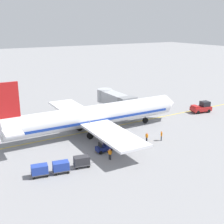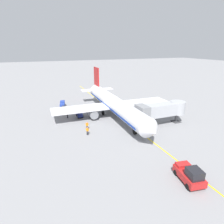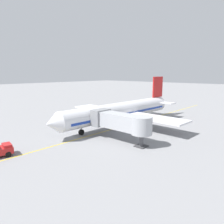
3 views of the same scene
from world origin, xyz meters
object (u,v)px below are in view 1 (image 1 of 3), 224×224
at_px(pushback_tractor, 202,107).
at_px(baggage_cart_third_in_train, 40,170).
at_px(baggage_cart_front, 82,161).
at_px(parked_airliner, 93,116).
at_px(ground_crew_wing_walker, 110,154).
at_px(ground_crew_loader, 147,137).
at_px(jet_bridge, 115,99).
at_px(ground_crew_marshaller, 161,135).
at_px(baggage_tug_lead, 104,147).
at_px(baggage_cart_second_in_train, 61,166).

distance_m(pushback_tractor, baggage_cart_third_in_train, 41.27).
height_order(pushback_tractor, baggage_cart_front, pushback_tractor).
bearing_deg(parked_airliner, ground_crew_wing_walker, -15.50).
bearing_deg(baggage_cart_third_in_train, pushback_tractor, 103.89).
relative_size(baggage_cart_front, ground_crew_loader, 1.76).
height_order(jet_bridge, baggage_cart_front, jet_bridge).
relative_size(ground_crew_wing_walker, ground_crew_marshaller, 1.00).
height_order(baggage_tug_lead, baggage_cart_third_in_train, baggage_tug_lead).
distance_m(baggage_cart_front, ground_crew_marshaller, 15.85).
relative_size(jet_bridge, baggage_cart_front, 3.99).
xyz_separation_m(baggage_cart_third_in_train, ground_crew_marshaller, (-1.51, 21.50, 0.00)).
height_order(jet_bridge, baggage_cart_second_in_train, jet_bridge).
distance_m(parked_airliner, baggage_cart_front, 13.55).
distance_m(baggage_cart_second_in_train, ground_crew_wing_walker, 7.55).
bearing_deg(pushback_tractor, baggage_cart_third_in_train, -76.11).
height_order(baggage_cart_third_in_train, ground_crew_marshaller, ground_crew_marshaller).
distance_m(jet_bridge, ground_crew_marshaller, 16.78).
xyz_separation_m(pushback_tractor, ground_crew_marshaller, (8.40, -18.57, -0.15)).
distance_m(baggage_tug_lead, ground_crew_loader, 7.93).
relative_size(jet_bridge, ground_crew_marshaller, 7.03).
height_order(jet_bridge, ground_crew_wing_walker, jet_bridge).
xyz_separation_m(jet_bridge, baggage_cart_second_in_train, (18.57, -19.73, -2.50)).
bearing_deg(jet_bridge, baggage_cart_second_in_train, -46.74).
bearing_deg(ground_crew_loader, pushback_tractor, 110.12).
relative_size(parked_airliner, ground_crew_wing_walker, 22.06).
height_order(jet_bridge, ground_crew_marshaller, jet_bridge).
bearing_deg(baggage_cart_front, ground_crew_loader, 101.07).
relative_size(baggage_tug_lead, ground_crew_wing_walker, 1.49).
distance_m(baggage_cart_front, ground_crew_loader, 13.37).
distance_m(baggage_cart_third_in_train, ground_crew_wing_walker, 10.28).
height_order(baggage_cart_second_in_train, ground_crew_loader, ground_crew_loader).
distance_m(pushback_tractor, ground_crew_marshaller, 20.38).
distance_m(baggage_tug_lead, baggage_cart_front, 5.93).
bearing_deg(parked_airliner, baggage_cart_third_in_train, -51.48).
bearing_deg(baggage_cart_front, jet_bridge, 137.94).
bearing_deg(ground_crew_marshaller, ground_crew_wing_walker, -80.30).
bearing_deg(ground_crew_wing_walker, ground_crew_marshaller, 99.70).
height_order(parked_airliner, baggage_tug_lead, parked_airliner).
bearing_deg(parked_airliner, baggage_tug_lead, -16.02).
relative_size(baggage_cart_third_in_train, ground_crew_marshaller, 1.76).
xyz_separation_m(parked_airliner, ground_crew_marshaller, (9.10, 8.17, -2.23)).
xyz_separation_m(baggage_tug_lead, baggage_cart_second_in_train, (2.92, -8.26, 0.24)).
distance_m(baggage_cart_third_in_train, ground_crew_loader, 19.02).
height_order(pushback_tractor, ground_crew_marshaller, pushback_tractor).
bearing_deg(ground_crew_loader, jet_bridge, 167.41).
distance_m(baggage_cart_third_in_train, ground_crew_marshaller, 21.55).
height_order(baggage_tug_lead, ground_crew_loader, ground_crew_loader).
xyz_separation_m(jet_bridge, baggage_cart_third_in_train, (18.07, -22.45, -2.50)).
relative_size(pushback_tractor, baggage_cart_front, 1.58).
distance_m(jet_bridge, baggage_cart_front, 25.02).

